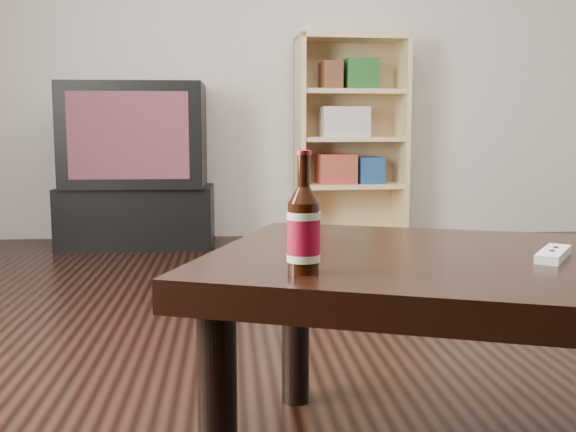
{
  "coord_description": "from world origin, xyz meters",
  "views": [
    {
      "loc": [
        -0.52,
        -1.93,
        0.79
      ],
      "look_at": [
        -0.41,
        -0.66,
        0.62
      ],
      "focal_mm": 42.0,
      "sensor_mm": 36.0,
      "label": 1
    }
  ],
  "objects": [
    {
      "name": "tv_stand",
      "position": [
        -1.14,
        2.66,
        0.2
      ],
      "size": [
        1.02,
        0.53,
        0.4
      ],
      "primitive_type": "cube",
      "rotation": [
        0.0,
        0.0,
        -0.02
      ],
      "color": "black",
      "rests_on": "floor"
    },
    {
      "name": "wall_back",
      "position": [
        0.0,
        3.01,
        1.35
      ],
      "size": [
        5.0,
        0.02,
        2.7
      ],
      "primitive_type": "cube",
      "color": "#BEB3A9",
      "rests_on": "ground"
    },
    {
      "name": "tv",
      "position": [
        -1.14,
        2.65,
        0.75
      ],
      "size": [
        0.92,
        0.59,
        0.68
      ],
      "rotation": [
        0.0,
        0.0,
        -0.02
      ],
      "color": "black",
      "rests_on": "tv_stand"
    },
    {
      "name": "coffee_table",
      "position": [
        0.11,
        -0.55,
        0.44
      ],
      "size": [
        1.55,
        1.22,
        0.51
      ],
      "rotation": [
        0.0,
        0.0,
        -0.36
      ],
      "color": "black",
      "rests_on": "floor"
    },
    {
      "name": "remote",
      "position": [
        0.17,
        -0.56,
        0.52
      ],
      "size": [
        0.14,
        0.17,
        0.02
      ],
      "rotation": [
        0.0,
        0.0,
        -0.62
      ],
      "color": "silver",
      "rests_on": "coffee_table"
    },
    {
      "name": "floor",
      "position": [
        0.0,
        0.0,
        -0.01
      ],
      "size": [
        5.0,
        6.0,
        0.01
      ],
      "primitive_type": "cube",
      "color": "black",
      "rests_on": "ground"
    },
    {
      "name": "beer_bottle",
      "position": [
        -0.38,
        -0.66,
        0.59
      ],
      "size": [
        0.07,
        0.07,
        0.24
      ],
      "rotation": [
        0.0,
        0.0,
        -0.16
      ],
      "color": "black",
      "rests_on": "coffee_table"
    },
    {
      "name": "bookshelf",
      "position": [
        0.33,
        2.85,
        0.74
      ],
      "size": [
        0.79,
        0.4,
        1.43
      ],
      "rotation": [
        0.0,
        0.0,
        0.06
      ],
      "color": "tan",
      "rests_on": "floor"
    }
  ]
}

